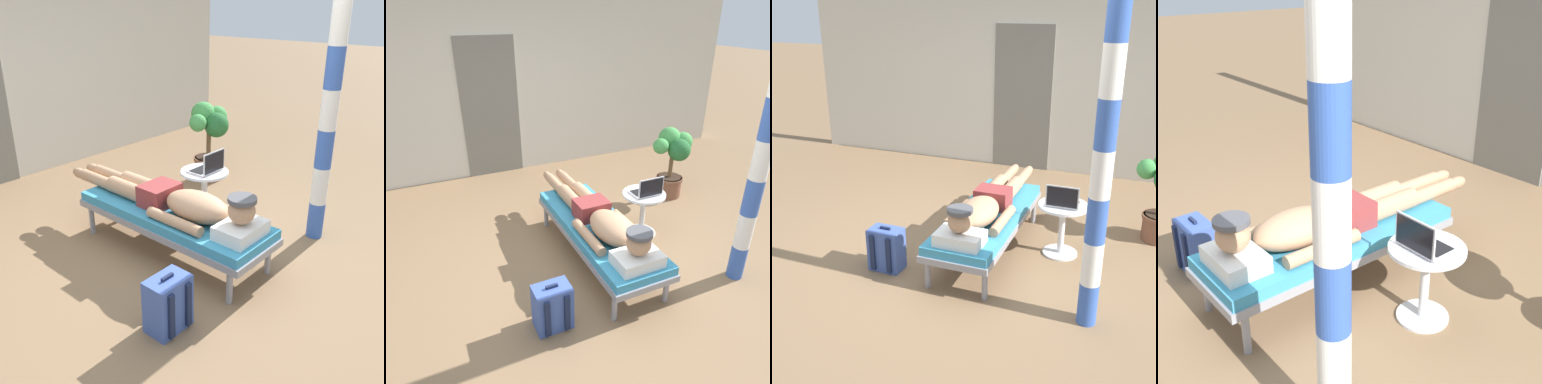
% 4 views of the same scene
% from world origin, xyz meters
% --- Properties ---
extents(ground_plane, '(40.00, 40.00, 0.00)m').
position_xyz_m(ground_plane, '(0.00, 0.00, 0.00)').
color(ground_plane, '#846647').
extents(house_wall_back, '(7.60, 0.20, 2.70)m').
position_xyz_m(house_wall_back, '(0.20, 2.99, 1.35)').
color(house_wall_back, beige).
rests_on(house_wall_back, ground).
extents(house_door_panel, '(0.84, 0.03, 2.04)m').
position_xyz_m(house_door_panel, '(-0.22, 2.88, 1.02)').
color(house_door_panel, slate).
rests_on(house_door_panel, ground).
extents(lounge_chair, '(0.62, 1.84, 0.42)m').
position_xyz_m(lounge_chair, '(0.20, 0.19, 0.35)').
color(lounge_chair, gray).
rests_on(lounge_chair, ground).
extents(person_reclining, '(0.53, 2.17, 0.33)m').
position_xyz_m(person_reclining, '(0.20, 0.14, 0.52)').
color(person_reclining, white).
rests_on(person_reclining, lounge_chair).
extents(side_table, '(0.48, 0.48, 0.52)m').
position_xyz_m(side_table, '(0.89, 0.40, 0.36)').
color(side_table, silver).
rests_on(side_table, ground).
extents(laptop, '(0.31, 0.24, 0.23)m').
position_xyz_m(laptop, '(0.89, 0.35, 0.58)').
color(laptop, silver).
rests_on(laptop, side_table).
extents(backpack, '(0.30, 0.26, 0.42)m').
position_xyz_m(backpack, '(-0.55, -0.47, 0.20)').
color(backpack, '#3F59A5').
rests_on(backpack, ground).
extents(potted_plant, '(0.58, 0.49, 0.96)m').
position_xyz_m(potted_plant, '(1.79, 1.07, 0.56)').
color(potted_plant, brown).
rests_on(potted_plant, ground).
extents(porch_post, '(0.15, 0.15, 2.44)m').
position_xyz_m(porch_post, '(1.30, -0.63, 1.22)').
color(porch_post, '#3359B2').
rests_on(porch_post, ground).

